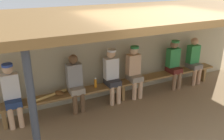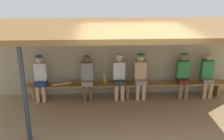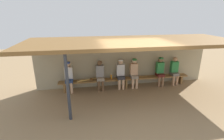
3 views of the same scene
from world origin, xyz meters
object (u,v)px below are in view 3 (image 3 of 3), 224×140
water_bottle_clear (111,77)px  player_near_post (100,74)px  player_middle (160,70)px  baseball_bat (87,80)px  player_in_white (134,72)px  player_rightmost (121,73)px  baseball_glove_tan (92,79)px  player_in_blue (175,70)px  player_with_sunglasses (69,76)px  bench (126,80)px  support_post (68,88)px

water_bottle_clear → player_near_post: bearing=-178.3°
player_middle → baseball_bat: bearing=-179.9°
player_in_white → player_rightmost: size_ratio=1.00×
baseball_glove_tan → player_middle: bearing=67.4°
player_in_blue → baseball_glove_tan: 3.95m
player_middle → baseball_bat: player_middle is taller
player_with_sunglasses → player_near_post: bearing=-0.0°
bench → player_in_blue: bearing=0.1°
support_post → player_near_post: size_ratio=1.65×
water_bottle_clear → baseball_glove_tan: size_ratio=1.00×
player_middle → player_rightmost: size_ratio=1.00×
player_middle → water_bottle_clear: size_ratio=5.60×
player_in_white → player_with_sunglasses: bearing=180.0°
player_near_post → baseball_glove_tan: bearing=178.1°
player_near_post → player_in_blue: (3.56, 0.00, 0.00)m
player_in_white → water_bottle_clear: (-1.06, 0.01, -0.17)m
support_post → player_in_blue: bearing=23.8°
player_near_post → player_middle: bearing=0.0°
support_post → player_in_white: support_post is taller
player_middle → player_rightmost: 1.90m
player_rightmost → baseball_bat: bearing=-179.9°
player_middle → player_with_sunglasses: bearing=180.0°
support_post → bench: 3.25m
player_near_post → water_bottle_clear: 0.52m
baseball_glove_tan → player_with_sunglasses: bearing=-111.7°
bench → water_bottle_clear: (-0.68, 0.02, 0.19)m
player_in_white → baseball_glove_tan: 1.96m
bench → baseball_bat: size_ratio=7.03×
player_near_post → player_in_white: bearing=0.0°
player_with_sunglasses → baseball_bat: (0.75, -0.00, -0.25)m
water_bottle_clear → baseball_bat: bearing=-179.0°
player_in_blue → player_in_white: bearing=180.0°
player_rightmost → baseball_glove_tan: player_rightmost is taller
bench → player_near_post: (-1.18, 0.00, 0.34)m
support_post → player_rightmost: (2.13, 2.10, -0.35)m
player_rightmost → player_near_post: bearing=-180.0°
support_post → player_in_white: size_ratio=1.64×
player_middle → player_in_white: size_ratio=1.00×
bench → player_near_post: player_near_post is taller
player_near_post → player_in_white: size_ratio=0.99×
bench → player_in_blue: size_ratio=4.49×
player_rightmost → baseball_glove_tan: bearing=179.5°
player_in_white → player_in_blue: player_in_white is taller
player_in_blue → player_middle: bearing=180.0°
player_near_post → player_in_blue: same height
player_rightmost → baseball_glove_tan: 1.34m
bench → baseball_glove_tan: bearing=179.4°
player_in_blue → baseball_bat: (-4.16, -0.00, -0.24)m
player_in_blue → baseball_bat: size_ratio=1.56×
bench → player_in_white: (0.38, 0.00, 0.36)m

